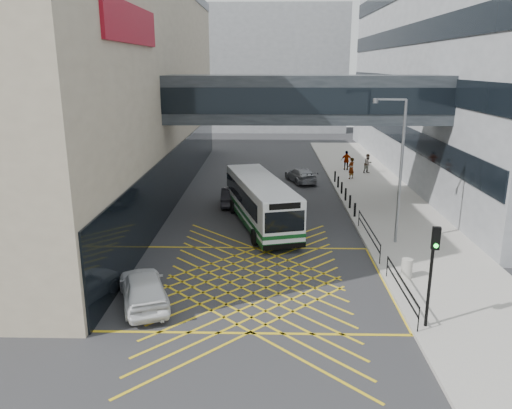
# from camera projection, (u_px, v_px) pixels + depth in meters

# --- Properties ---
(ground) EXTENTS (120.00, 120.00, 0.00)m
(ground) POSITION_uv_depth(u_px,v_px,m) (254.00, 283.00, 22.85)
(ground) COLOR #333335
(building_whsmith) EXTENTS (24.17, 42.00, 16.00)m
(building_whsmith) POSITION_uv_depth(u_px,v_px,m) (15.00, 88.00, 36.52)
(building_whsmith) COLOR tan
(building_whsmith) RESTS_ON ground
(building_far) EXTENTS (28.00, 16.00, 18.00)m
(building_far) POSITION_uv_depth(u_px,v_px,m) (252.00, 69.00, 78.24)
(building_far) COLOR gray
(building_far) RESTS_ON ground
(skybridge) EXTENTS (20.00, 4.10, 3.00)m
(skybridge) POSITION_uv_depth(u_px,v_px,m) (305.00, 99.00, 32.32)
(skybridge) COLOR #2A3035
(skybridge) RESTS_ON ground
(pavement) EXTENTS (6.00, 54.00, 0.16)m
(pavement) POSITION_uv_depth(u_px,v_px,m) (380.00, 198.00, 37.06)
(pavement) COLOR #AEA9A0
(pavement) RESTS_ON ground
(box_junction) EXTENTS (12.00, 9.00, 0.01)m
(box_junction) POSITION_uv_depth(u_px,v_px,m) (254.00, 282.00, 22.85)
(box_junction) COLOR gold
(box_junction) RESTS_ON ground
(bus) EXTENTS (4.94, 10.59, 2.90)m
(bus) POSITION_uv_depth(u_px,v_px,m) (260.00, 201.00, 30.69)
(bus) COLOR white
(bus) RESTS_ON ground
(car_white) EXTENTS (3.47, 5.15, 1.52)m
(car_white) POSITION_uv_depth(u_px,v_px,m) (143.00, 288.00, 20.56)
(car_white) COLOR white
(car_white) RESTS_ON ground
(car_dark) EXTENTS (1.81, 4.20, 1.29)m
(car_dark) POSITION_uv_depth(u_px,v_px,m) (231.00, 196.00, 35.47)
(car_dark) COLOR #232228
(car_dark) RESTS_ON ground
(car_silver) EXTENTS (2.93, 4.52, 1.30)m
(car_silver) POSITION_uv_depth(u_px,v_px,m) (301.00, 175.00, 42.35)
(car_silver) COLOR gray
(car_silver) RESTS_ON ground
(traffic_light) EXTENTS (0.29, 0.46, 3.98)m
(traffic_light) POSITION_uv_depth(u_px,v_px,m) (433.00, 263.00, 17.94)
(traffic_light) COLOR black
(traffic_light) RESTS_ON pavement
(street_lamp) EXTENTS (1.78, 0.42, 7.80)m
(street_lamp) POSITION_uv_depth(u_px,v_px,m) (398.00, 163.00, 26.47)
(street_lamp) COLOR slate
(street_lamp) RESTS_ON pavement
(litter_bin) EXTENTS (0.51, 0.51, 0.89)m
(litter_bin) POSITION_uv_depth(u_px,v_px,m) (407.00, 268.00, 22.93)
(litter_bin) COLOR #ADA89E
(litter_bin) RESTS_ON pavement
(kerb_railings) EXTENTS (0.05, 12.54, 1.00)m
(kerb_railings) POSITION_uv_depth(u_px,v_px,m) (381.00, 252.00, 24.19)
(kerb_railings) COLOR black
(kerb_railings) RESTS_ON pavement
(bollards) EXTENTS (0.14, 10.14, 0.90)m
(bollards) POSITION_uv_depth(u_px,v_px,m) (344.00, 191.00, 36.98)
(bollards) COLOR black
(bollards) RESTS_ON pavement
(pedestrian_a) EXTENTS (0.88, 0.87, 1.82)m
(pedestrian_a) POSITION_uv_depth(u_px,v_px,m) (351.00, 168.00, 42.80)
(pedestrian_a) COLOR gray
(pedestrian_a) RESTS_ON pavement
(pedestrian_b) EXTENTS (0.98, 0.85, 1.73)m
(pedestrian_b) POSITION_uv_depth(u_px,v_px,m) (368.00, 164.00, 45.07)
(pedestrian_b) COLOR gray
(pedestrian_b) RESTS_ON pavement
(pedestrian_c) EXTENTS (1.07, 0.53, 1.79)m
(pedestrian_c) POSITION_uv_depth(u_px,v_px,m) (346.00, 160.00, 46.41)
(pedestrian_c) COLOR gray
(pedestrian_c) RESTS_ON pavement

